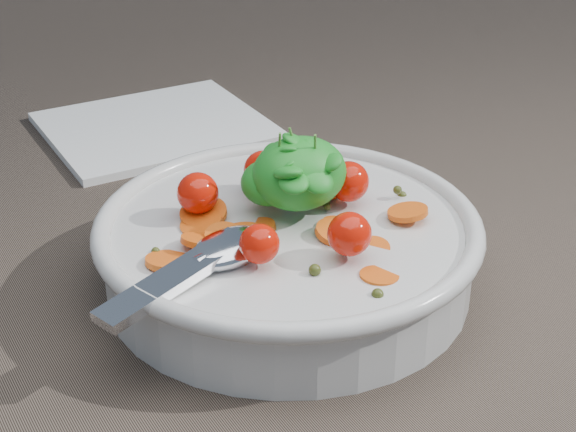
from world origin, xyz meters
TOP-DOWN VIEW (x-y plane):
  - ground at (0.00, 0.00)m, footprint 6.00×6.00m
  - bowl at (0.01, -0.02)m, footprint 0.26×0.24m
  - napkin at (0.04, 0.26)m, footprint 0.19×0.16m

SIDE VIEW (x-z plane):
  - ground at x=0.00m, z-range 0.00..0.00m
  - napkin at x=0.04m, z-range 0.00..0.01m
  - bowl at x=0.01m, z-range -0.02..0.08m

